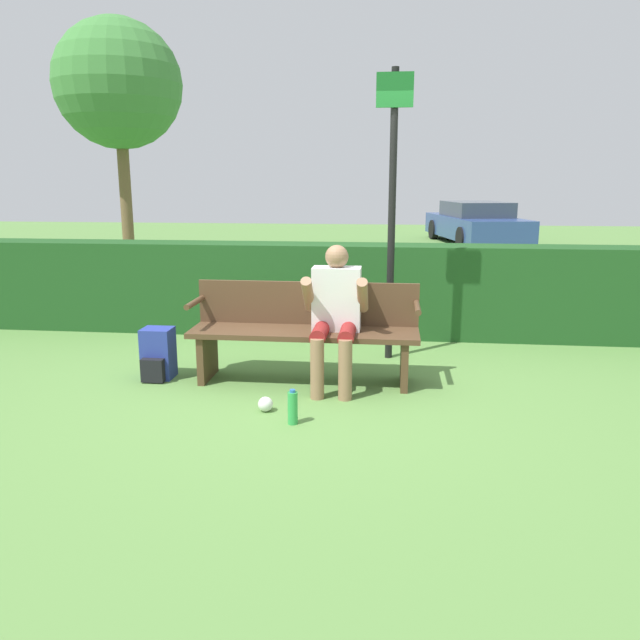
% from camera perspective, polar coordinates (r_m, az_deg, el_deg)
% --- Properties ---
extents(ground_plane, '(40.00, 40.00, 0.00)m').
position_cam_1_polar(ground_plane, '(5.46, -1.45, -5.64)').
color(ground_plane, '#5B8942').
extents(hedge_back, '(12.00, 0.53, 1.02)m').
position_cam_1_polar(hedge_back, '(7.06, 0.53, 2.84)').
color(hedge_back, '#1E4C1E').
rests_on(hedge_back, ground).
extents(park_bench, '(1.96, 0.50, 0.84)m').
position_cam_1_polar(park_bench, '(5.40, -1.38, -0.90)').
color(park_bench, '#513823').
rests_on(park_bench, ground).
extents(person_seated, '(0.54, 0.63, 1.19)m').
position_cam_1_polar(person_seated, '(5.20, 1.41, 0.95)').
color(person_seated, silver).
rests_on(person_seated, ground).
extents(backpack, '(0.26, 0.30, 0.45)m').
position_cam_1_polar(backpack, '(5.68, -14.61, -3.10)').
color(backpack, '#283893').
rests_on(backpack, ground).
extents(water_bottle, '(0.07, 0.07, 0.26)m').
position_cam_1_polar(water_bottle, '(4.52, -2.51, -8.00)').
color(water_bottle, green).
rests_on(water_bottle, ground).
extents(signpost, '(0.34, 0.09, 2.71)m').
position_cam_1_polar(signpost, '(5.99, 6.62, 10.85)').
color(signpost, black).
rests_on(signpost, ground).
extents(parked_car, '(2.51, 4.73, 1.14)m').
position_cam_1_polar(parked_car, '(17.92, 14.03, 8.58)').
color(parked_car, '#2D4784').
rests_on(parked_car, ground).
extents(tree, '(2.13, 2.13, 4.35)m').
position_cam_1_polar(tree, '(11.66, -17.96, 19.73)').
color(tree, brown).
rests_on(tree, ground).
extents(litter_crumple, '(0.11, 0.11, 0.11)m').
position_cam_1_polar(litter_crumple, '(4.79, -5.00, -7.67)').
color(litter_crumple, silver).
rests_on(litter_crumple, ground).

